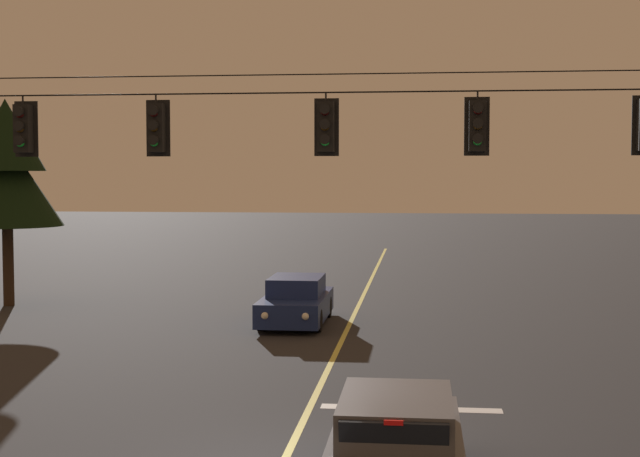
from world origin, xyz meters
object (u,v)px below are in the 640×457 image
object	(u,v)px
traffic_light_left_inner	(156,128)
traffic_light_right_inner	(477,126)
traffic_light_leftmost	(23,128)
car_oncoming_lead	(296,302)
car_waiting_near_lane	(396,448)
traffic_light_centre	(326,127)
tree_verge_near	(6,169)

from	to	relation	value
traffic_light_left_inner	traffic_light_right_inner	bearing A→B (deg)	0.00
traffic_light_leftmost	traffic_light_left_inner	size ratio (longest dim) A/B	1.00
traffic_light_leftmost	traffic_light_right_inner	bearing A→B (deg)	0.00
car_oncoming_lead	traffic_light_leftmost	bearing A→B (deg)	-116.11
traffic_light_leftmost	car_oncoming_lead	xyz separation A→B (m)	(4.30, 8.78, -4.67)
traffic_light_leftmost	traffic_light_left_inner	world-z (taller)	same
traffic_light_leftmost	car_waiting_near_lane	distance (m)	10.32
traffic_light_left_inner	traffic_light_centre	world-z (taller)	same
traffic_light_right_inner	tree_verge_near	world-z (taller)	tree_verge_near
car_oncoming_lead	tree_verge_near	distance (m)	11.13
traffic_light_left_inner	tree_verge_near	bearing A→B (deg)	127.02
traffic_light_right_inner	car_waiting_near_lane	world-z (taller)	traffic_light_right_inner
traffic_light_right_inner	tree_verge_near	distance (m)	18.65
traffic_light_centre	car_oncoming_lead	size ratio (longest dim) A/B	0.28
car_waiting_near_lane	tree_verge_near	world-z (taller)	tree_verge_near
traffic_light_leftmost	traffic_light_centre	distance (m)	6.11
traffic_light_centre	tree_verge_near	size ratio (longest dim) A/B	0.18
traffic_light_left_inner	car_waiting_near_lane	size ratio (longest dim) A/B	0.28
traffic_light_leftmost	traffic_light_centre	world-z (taller)	same
car_oncoming_lead	traffic_light_right_inner	bearing A→B (deg)	-61.86
traffic_light_leftmost	tree_verge_near	bearing A→B (deg)	117.12
traffic_light_left_inner	traffic_light_right_inner	size ratio (longest dim) A/B	1.00
traffic_light_centre	car_oncoming_lead	world-z (taller)	traffic_light_centre
tree_verge_near	car_waiting_near_lane	bearing A→B (deg)	-50.82
traffic_light_leftmost	traffic_light_right_inner	world-z (taller)	same
traffic_light_leftmost	tree_verge_near	distance (m)	12.75
traffic_light_left_inner	traffic_light_right_inner	xyz separation A→B (m)	(6.26, 0.00, 0.00)
traffic_light_leftmost	tree_verge_near	xyz separation A→B (m)	(-5.80, 11.33, -0.74)
traffic_light_leftmost	traffic_light_centre	xyz separation A→B (m)	(6.11, 0.00, 0.00)
traffic_light_left_inner	car_waiting_near_lane	xyz separation A→B (m)	(4.89, -5.15, -4.67)
traffic_light_leftmost	traffic_light_centre	bearing A→B (deg)	0.00
traffic_light_leftmost	traffic_light_left_inner	xyz separation A→B (m)	(2.74, 0.00, 0.00)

